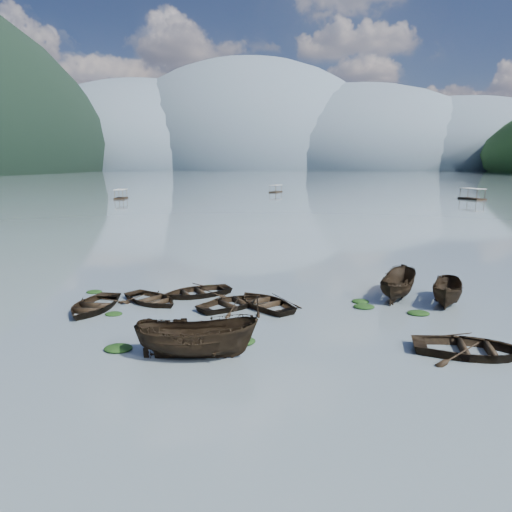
{
  "coord_description": "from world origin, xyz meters",
  "views": [
    {
      "loc": [
        1.54,
        -16.6,
        7.68
      ],
      "look_at": [
        0.0,
        12.0,
        2.0
      ],
      "focal_mm": 32.0,
      "sensor_mm": 36.0,
      "label": 1
    }
  ],
  "objects_px": {
    "rowboat_0": "(94,310)",
    "rowboat_3": "(265,306)",
    "pontoon_centre": "(276,192)",
    "pontoon_left": "(121,199)"
  },
  "relations": [
    {
      "from": "rowboat_0",
      "to": "rowboat_3",
      "type": "distance_m",
      "value": 9.38
    },
    {
      "from": "pontoon_centre",
      "to": "pontoon_left",
      "type": "bearing_deg",
      "value": -119.73
    },
    {
      "from": "rowboat_0",
      "to": "rowboat_3",
      "type": "relative_size",
      "value": 1.03
    },
    {
      "from": "pontoon_centre",
      "to": "rowboat_3",
      "type": "bearing_deg",
      "value": -67.91
    },
    {
      "from": "rowboat_3",
      "to": "pontoon_centre",
      "type": "distance_m",
      "value": 110.47
    },
    {
      "from": "rowboat_3",
      "to": "pontoon_left",
      "type": "distance_m",
      "value": 89.62
    },
    {
      "from": "pontoon_centre",
      "to": "rowboat_0",
      "type": "bearing_deg",
      "value": -72.69
    },
    {
      "from": "pontoon_left",
      "to": "pontoon_centre",
      "type": "height_order",
      "value": "pontoon_left"
    },
    {
      "from": "pontoon_left",
      "to": "rowboat_0",
      "type": "bearing_deg",
      "value": -79.73
    },
    {
      "from": "rowboat_3",
      "to": "pontoon_centre",
      "type": "xyz_separation_m",
      "value": [
        -0.67,
        110.47,
        0.0
      ]
    }
  ]
}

